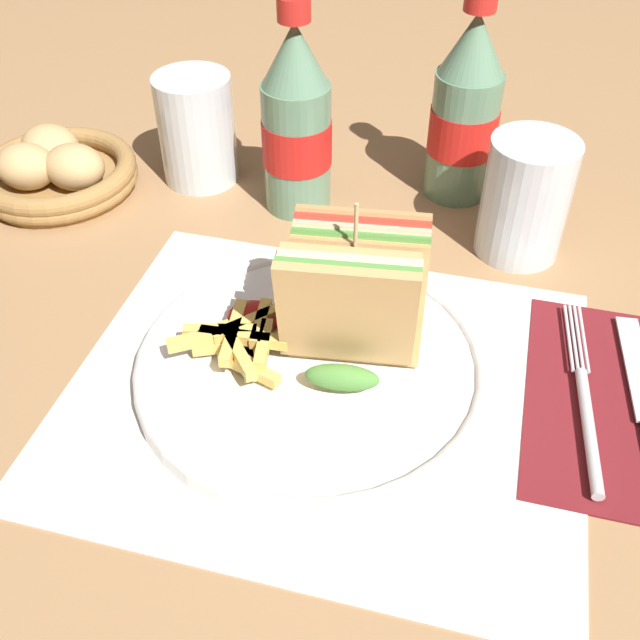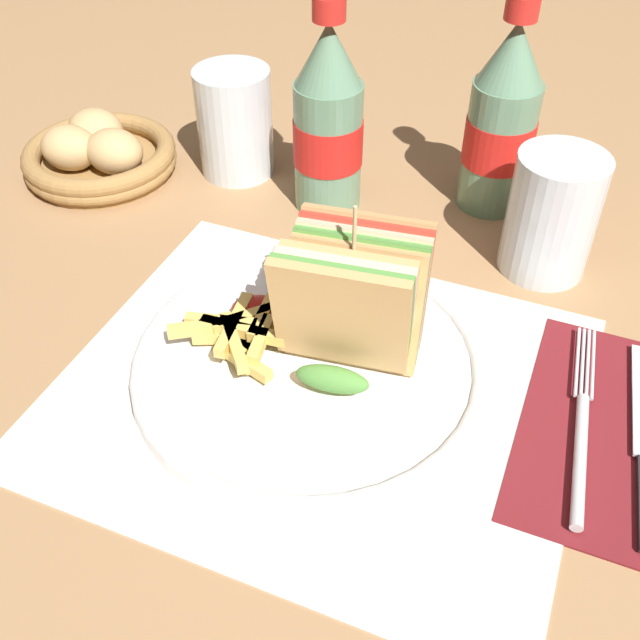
# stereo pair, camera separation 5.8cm
# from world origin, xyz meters

# --- Properties ---
(ground_plane) EXTENTS (4.00, 4.00, 0.00)m
(ground_plane) POSITION_xyz_m (0.00, 0.00, 0.00)
(ground_plane) COLOR #9E754C
(placemat) EXTENTS (0.39, 0.33, 0.00)m
(placemat) POSITION_xyz_m (0.01, -0.03, 0.00)
(placemat) COLOR silver
(placemat) RESTS_ON ground_plane
(plate_main) EXTENTS (0.28, 0.28, 0.02)m
(plate_main) POSITION_xyz_m (0.00, -0.01, 0.01)
(plate_main) COLOR white
(plate_main) RESTS_ON ground_plane
(club_sandwich) EXTENTS (0.11, 0.11, 0.13)m
(club_sandwich) POSITION_xyz_m (0.03, 0.01, 0.07)
(club_sandwich) COLOR tan
(club_sandwich) RESTS_ON plate_main
(fries_pile) EXTENTS (0.09, 0.08, 0.02)m
(fries_pile) POSITION_xyz_m (-0.06, -0.02, 0.03)
(fries_pile) COLOR #E0B756
(fries_pile) RESTS_ON plate_main
(ketchup_blob) EXTENTS (0.05, 0.04, 0.02)m
(ketchup_blob) POSITION_xyz_m (-0.05, 0.01, 0.03)
(ketchup_blob) COLOR maroon
(ketchup_blob) RESTS_ON plate_main
(napkin) EXTENTS (0.13, 0.21, 0.00)m
(napkin) POSITION_xyz_m (0.23, 0.02, 0.00)
(napkin) COLOR maroon
(napkin) RESTS_ON ground_plane
(fork) EXTENTS (0.03, 0.20, 0.01)m
(fork) POSITION_xyz_m (0.21, -0.00, 0.01)
(fork) COLOR silver
(fork) RESTS_ON napkin
(coke_bottle_near) EXTENTS (0.07, 0.07, 0.21)m
(coke_bottle_near) POSITION_xyz_m (-0.08, 0.22, 0.09)
(coke_bottle_near) COLOR slate
(coke_bottle_near) RESTS_ON ground_plane
(coke_bottle_far) EXTENTS (0.07, 0.07, 0.21)m
(coke_bottle_far) POSITION_xyz_m (0.08, 0.28, 0.09)
(coke_bottle_far) COLOR slate
(coke_bottle_far) RESTS_ON ground_plane
(glass_near) EXTENTS (0.08, 0.08, 0.11)m
(glass_near) POSITION_xyz_m (0.14, 0.20, 0.06)
(glass_near) COLOR silver
(glass_near) RESTS_ON ground_plane
(glass_far) EXTENTS (0.08, 0.08, 0.11)m
(glass_far) POSITION_xyz_m (-0.19, 0.24, 0.05)
(glass_far) COLOR silver
(glass_far) RESTS_ON ground_plane
(bread_basket) EXTENTS (0.16, 0.16, 0.06)m
(bread_basket) POSITION_xyz_m (-0.33, 0.18, 0.02)
(bread_basket) COLOR olive
(bread_basket) RESTS_ON ground_plane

